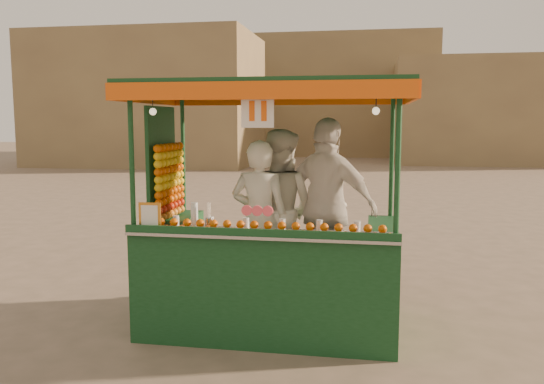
% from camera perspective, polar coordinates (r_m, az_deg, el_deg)
% --- Properties ---
extents(ground, '(90.00, 90.00, 0.00)m').
position_cam_1_polar(ground, '(5.89, -4.19, -13.08)').
color(ground, brown).
rests_on(ground, ground).
extents(building_left, '(10.00, 6.00, 6.00)m').
position_cam_1_polar(building_left, '(27.41, -12.38, 9.04)').
color(building_left, '#8B774F').
rests_on(building_left, ground).
extents(building_right, '(9.00, 6.00, 5.00)m').
position_cam_1_polar(building_right, '(29.89, 21.06, 7.60)').
color(building_right, '#8B774F').
rests_on(building_right, ground).
extents(building_center, '(14.00, 7.00, 7.00)m').
position_cam_1_polar(building_center, '(35.55, 4.62, 9.53)').
color(building_center, '#8B774F').
rests_on(building_center, ground).
extents(juice_cart, '(2.65, 1.71, 2.40)m').
position_cam_1_polar(juice_cart, '(5.55, -0.79, -5.96)').
color(juice_cart, '#0F3816').
rests_on(juice_cart, ground).
extents(vendor_left, '(0.60, 0.42, 1.58)m').
position_cam_1_polar(vendor_left, '(5.60, -1.26, -2.79)').
color(vendor_left, silver).
rests_on(vendor_left, ground).
extents(vendor_middle, '(0.98, 0.87, 1.68)m').
position_cam_1_polar(vendor_middle, '(5.84, 0.65, -1.86)').
color(vendor_middle, silver).
rests_on(vendor_middle, ground).
extents(vendor_right, '(1.14, 0.80, 1.80)m').
position_cam_1_polar(vendor_right, '(5.68, 5.66, -1.56)').
color(vendor_right, silver).
rests_on(vendor_right, ground).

